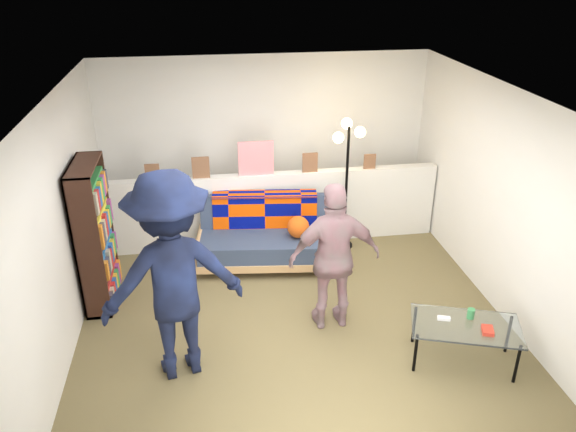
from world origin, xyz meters
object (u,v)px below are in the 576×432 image
object	(u,v)px
futon_sofa	(267,237)
bookshelf	(95,240)
floor_lamp	(347,159)
person_left	(173,277)
coffee_table	(466,327)
person_right	(335,258)

from	to	relation	value
futon_sofa	bookshelf	xyz separation A→B (m)	(-1.94, -0.56, 0.42)
floor_lamp	person_left	size ratio (longest dim) A/B	0.87
futon_sofa	person_left	bearing A→B (deg)	-119.27
coffee_table	floor_lamp	distance (m)	2.68
futon_sofa	person_left	world-z (taller)	person_left
coffee_table	bookshelf	bearing A→B (deg)	155.41
floor_lamp	person_left	bearing A→B (deg)	-134.57
bookshelf	person_left	size ratio (longest dim) A/B	0.82
bookshelf	person_left	world-z (taller)	person_left
floor_lamp	person_right	xyz separation A→B (m)	(-0.54, -1.69, -0.43)
person_left	bookshelf	bearing A→B (deg)	-68.39
futon_sofa	floor_lamp	xyz separation A→B (m)	(1.08, 0.29, 0.88)
futon_sofa	person_right	world-z (taller)	person_right
futon_sofa	floor_lamp	world-z (taller)	floor_lamp
coffee_table	floor_lamp	bearing A→B (deg)	102.86
coffee_table	person_left	bearing A→B (deg)	173.03
futon_sofa	person_left	distance (m)	2.24
coffee_table	floor_lamp	xyz separation A→B (m)	(-0.57, 2.49, 0.83)
coffee_table	person_right	size ratio (longest dim) A/B	0.71
futon_sofa	coffee_table	xyz separation A→B (m)	(1.64, -2.20, 0.05)
futon_sofa	coffee_table	distance (m)	2.75
floor_lamp	person_right	bearing A→B (deg)	-107.68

